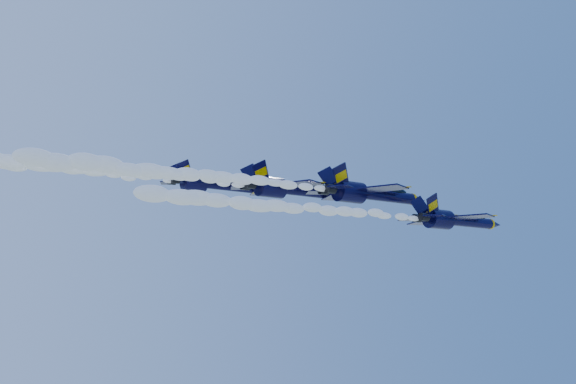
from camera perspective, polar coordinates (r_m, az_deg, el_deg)
jet_lead at (r=93.02m, az=14.68°, el=-2.43°), size 17.57×14.41×6.53m
smoke_trail_jet_lead at (r=74.59m, az=0.96°, el=-1.38°), size 39.28×1.96×1.76m
jet_second at (r=92.21m, az=7.33°, el=-0.14°), size 19.67×16.14×7.31m
smoke_trail_jet_second at (r=76.46m, az=-8.48°, el=1.49°), size 39.28×2.19×1.97m
jet_third at (r=93.00m, az=0.35°, el=0.26°), size 18.70×15.34×6.95m
smoke_trail_jet_third at (r=80.53m, az=-15.95°, el=1.86°), size 39.28×2.08×1.88m
jet_fourth at (r=92.43m, az=-6.64°, el=0.70°), size 15.59×12.79×5.79m
smoke_trail_jet_fourth at (r=83.50m, az=-22.76°, el=2.21°), size 39.28×1.74×1.56m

